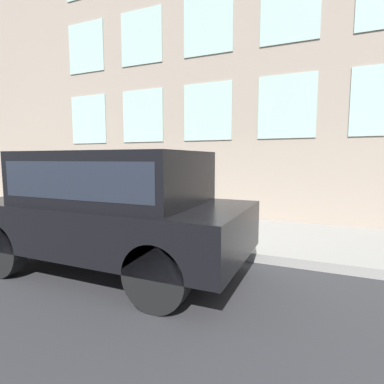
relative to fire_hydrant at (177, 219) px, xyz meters
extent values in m
plane|color=#2D2D30|center=(-0.65, 0.20, -0.50)|extent=(80.00, 80.00, 0.00)
cube|color=gray|center=(0.86, 0.20, -0.42)|extent=(3.03, 60.00, 0.16)
cube|color=gray|center=(2.53, 0.20, 4.28)|extent=(0.30, 40.00, 9.55)
cube|color=#9EBCB2|center=(2.36, -1.94, 2.63)|extent=(0.03, 1.43, 1.59)
cube|color=#9EBCB2|center=(2.36, 0.20, 2.63)|extent=(0.03, 1.43, 1.59)
cube|color=#9EBCB2|center=(2.36, 2.35, 2.63)|extent=(0.03, 1.43, 1.59)
cube|color=#9EBCB2|center=(2.36, 4.49, 2.63)|extent=(0.03, 1.43, 1.59)
cube|color=#9EBCB2|center=(2.36, -1.94, 4.96)|extent=(0.03, 1.43, 1.59)
cube|color=#9EBCB2|center=(2.36, 0.20, 4.96)|extent=(0.03, 1.43, 1.59)
cube|color=#9EBCB2|center=(2.36, 2.35, 4.96)|extent=(0.03, 1.43, 1.59)
cube|color=#9EBCB2|center=(2.36, 4.49, 4.96)|extent=(0.03, 1.43, 1.59)
cylinder|color=gold|center=(0.00, 0.00, -0.32)|extent=(0.28, 0.28, 0.04)
cylinder|color=gold|center=(0.00, 0.00, -0.06)|extent=(0.20, 0.20, 0.56)
sphere|color=#A4891E|center=(0.00, 0.00, 0.22)|extent=(0.21, 0.21, 0.21)
cylinder|color=black|center=(0.00, 0.00, 0.29)|extent=(0.07, 0.07, 0.09)
cylinder|color=gold|center=(0.00, -0.15, 0.01)|extent=(0.09, 0.10, 0.09)
cylinder|color=gold|center=(0.00, 0.15, 0.01)|extent=(0.09, 0.10, 0.09)
cylinder|color=navy|center=(0.43, -0.47, -0.03)|extent=(0.09, 0.09, 0.62)
cylinder|color=navy|center=(0.56, -0.47, -0.03)|extent=(0.09, 0.09, 0.62)
cube|color=#268C4C|center=(0.50, -0.47, 0.51)|extent=(0.17, 0.12, 0.46)
cylinder|color=#268C4C|center=(0.38, -0.47, 0.52)|extent=(0.07, 0.07, 0.44)
cylinder|color=#268C4C|center=(0.62, -0.47, 0.52)|extent=(0.07, 0.07, 0.44)
sphere|color=#8C6647|center=(0.50, -0.47, 0.84)|extent=(0.21, 0.21, 0.21)
cylinder|color=black|center=(-2.79, 1.64, -0.08)|extent=(0.24, 0.84, 0.84)
cylinder|color=black|center=(-1.01, 1.64, -0.08)|extent=(0.24, 0.84, 0.84)
cylinder|color=black|center=(-2.79, -1.09, -0.08)|extent=(0.24, 0.84, 0.84)
cylinder|color=black|center=(-1.01, -1.09, -0.08)|extent=(0.24, 0.84, 0.84)
cube|color=black|center=(-1.90, 0.28, 0.27)|extent=(2.02, 4.39, 0.71)
cube|color=black|center=(-1.90, 0.17, 1.02)|extent=(1.78, 2.72, 0.79)
cube|color=#1E232D|center=(-1.90, 0.17, 1.02)|extent=(1.79, 2.51, 0.51)
camera|label=1|loc=(-5.74, -2.82, 1.31)|focal=28.00mm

